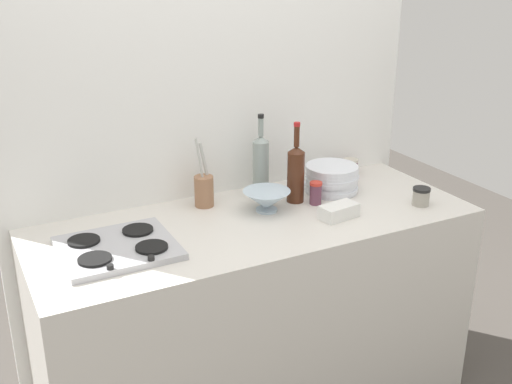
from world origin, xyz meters
TOP-DOWN VIEW (x-y plane):
  - counter_block at (0.00, 0.00)m, footprint 1.80×0.70m
  - backsplash_panel at (0.00, 0.38)m, footprint 1.90×0.06m
  - stovetop_hob at (-0.57, -0.02)m, footprint 0.40×0.36m
  - plate_stack at (0.45, 0.13)m, footprint 0.24×0.24m
  - wine_bottle_leftmost at (0.15, 0.25)m, footprint 0.07×0.07m
  - wine_bottle_mid_left at (0.24, 0.10)m, footprint 0.07×0.07m
  - mixing_bowl at (0.08, 0.06)m, footprint 0.20×0.20m
  - butter_dish at (0.31, -0.14)m, footprint 0.17×0.11m
  - utensil_crock at (-0.13, 0.23)m, footprint 0.08×0.08m
  - condiment_jar_front at (0.70, -0.18)m, footprint 0.07×0.07m
  - condiment_jar_rear at (0.65, 0.27)m, footprint 0.07×0.07m
  - condiment_jar_spare at (0.30, 0.03)m, footprint 0.05×0.05m

SIDE VIEW (x-z plane):
  - counter_block at x=0.00m, z-range 0.00..0.90m
  - stovetop_hob at x=-0.57m, z-range 0.89..0.93m
  - butter_dish at x=0.31m, z-range 0.90..0.96m
  - condiment_jar_front at x=0.70m, z-range 0.90..0.98m
  - condiment_jar_rear at x=0.65m, z-range 0.90..0.98m
  - mixing_bowl at x=0.08m, z-range 0.90..0.99m
  - condiment_jar_spare at x=0.30m, z-range 0.90..1.00m
  - plate_stack at x=0.45m, z-range 0.90..1.02m
  - utensil_crock at x=-0.13m, z-range 0.82..1.12m
  - wine_bottle_mid_left at x=0.24m, z-range 0.86..1.21m
  - wine_bottle_leftmost at x=0.15m, z-range 0.86..1.22m
  - backsplash_panel at x=0.00m, z-range 0.00..2.22m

